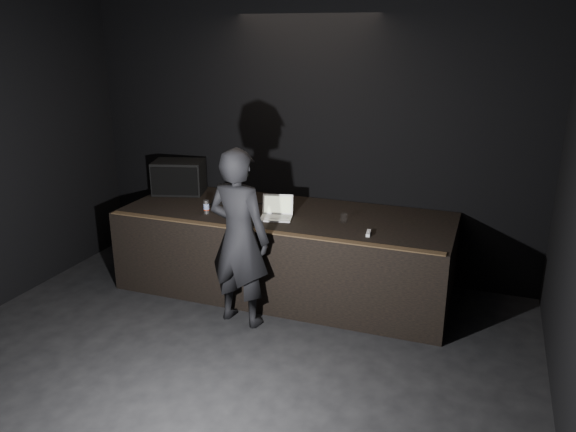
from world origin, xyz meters
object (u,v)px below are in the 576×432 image
(stage_riser, at_px, (285,251))
(stage_monitor, at_px, (179,177))
(beer_can, at_px, (206,207))
(person, at_px, (239,238))
(laptop, at_px, (277,212))

(stage_riser, xyz_separation_m, stage_monitor, (-1.67, 0.35, 0.72))
(stage_monitor, relative_size, beer_can, 4.59)
(stage_riser, distance_m, person, 1.08)
(stage_monitor, xyz_separation_m, beer_can, (0.78, -0.69, -0.14))
(beer_can, bearing_deg, person, -40.33)
(stage_riser, bearing_deg, stage_monitor, 168.21)
(stage_riser, distance_m, beer_can, 1.11)
(laptop, relative_size, beer_can, 2.57)
(laptop, height_order, person, person)
(beer_can, xyz_separation_m, person, (0.71, -0.60, -0.10))
(stage_monitor, distance_m, beer_can, 1.06)
(beer_can, bearing_deg, stage_monitor, 138.45)
(stage_riser, height_order, person, person)
(stage_riser, relative_size, laptop, 9.39)
(stage_monitor, height_order, laptop, stage_monitor)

